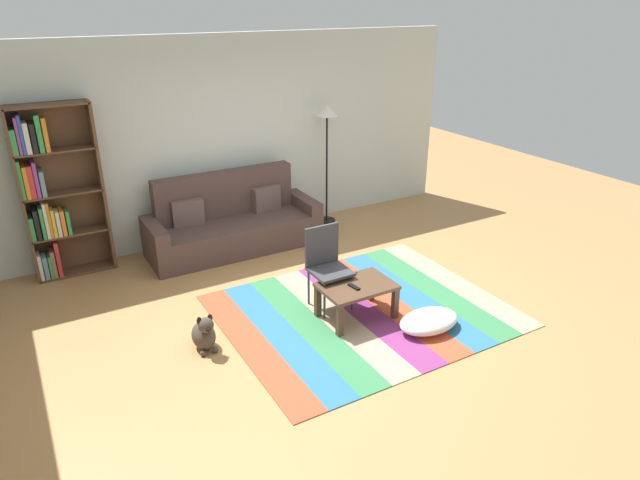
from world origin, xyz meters
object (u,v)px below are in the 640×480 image
object	(u,v)px
couch	(232,224)
pouf	(429,321)
folding_chair	(326,260)
standing_lamp	(327,126)
bookshelf	(51,194)
coffee_table	(357,290)
dog	(204,334)
tv_remote	(354,287)

from	to	relation	value
couch	pouf	world-z (taller)	couch
couch	folding_chair	xyz separation A→B (m)	(0.31, -1.94, 0.20)
folding_chair	standing_lamp	bearing A→B (deg)	89.41
couch	pouf	distance (m)	3.06
bookshelf	standing_lamp	xyz separation A→B (m)	(3.64, -0.08, 0.41)
folding_chair	coffee_table	bearing A→B (deg)	-41.19
coffee_table	bookshelf	bearing A→B (deg)	133.75
coffee_table	couch	bearing A→B (deg)	100.72
couch	dog	world-z (taller)	couch
couch	standing_lamp	world-z (taller)	standing_lamp
coffee_table	dog	xyz separation A→B (m)	(-1.57, 0.25, -0.16)
dog	standing_lamp	xyz separation A→B (m)	(2.70, 2.29, 1.28)
pouf	standing_lamp	distance (m)	3.44
coffee_table	standing_lamp	size ratio (longest dim) A/B	0.44
bookshelf	tv_remote	bearing A→B (deg)	-47.37
bookshelf	folding_chair	distance (m)	3.29
pouf	folding_chair	bearing A→B (deg)	123.58
dog	standing_lamp	world-z (taller)	standing_lamp
pouf	folding_chair	distance (m)	1.24
pouf	tv_remote	size ratio (longest dim) A/B	4.41
couch	coffee_table	size ratio (longest dim) A/B	2.98
couch	tv_remote	world-z (taller)	couch
couch	folding_chair	size ratio (longest dim) A/B	2.51
coffee_table	dog	distance (m)	1.60
dog	tv_remote	xyz separation A→B (m)	(1.51, -0.29, 0.24)
standing_lamp	dog	bearing A→B (deg)	-139.77
couch	standing_lamp	size ratio (longest dim) A/B	1.31
coffee_table	folding_chair	xyz separation A→B (m)	(-0.13, 0.40, 0.21)
dog	tv_remote	world-z (taller)	tv_remote
standing_lamp	bookshelf	bearing A→B (deg)	178.70
couch	dog	xyz separation A→B (m)	(-1.13, -2.09, -0.18)
dog	tv_remote	size ratio (longest dim) A/B	2.65
pouf	tv_remote	distance (m)	0.83
couch	tv_remote	size ratio (longest dim) A/B	15.07
standing_lamp	tv_remote	size ratio (longest dim) A/B	11.48
couch	dog	distance (m)	2.38
couch	bookshelf	bearing A→B (deg)	172.16
couch	coffee_table	bearing A→B (deg)	-79.28
tv_remote	pouf	bearing A→B (deg)	-52.20
coffee_table	tv_remote	distance (m)	0.11
dog	couch	bearing A→B (deg)	61.55
coffee_table	pouf	world-z (taller)	coffee_table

